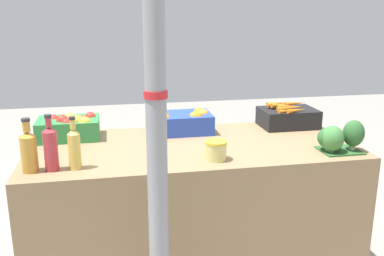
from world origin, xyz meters
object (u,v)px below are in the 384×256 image
object	(u,v)px
juice_bottle_ruby	(51,147)
juice_bottle_golden	(74,147)
support_pole	(156,122)
carrot_crate	(288,117)
pickle_jar	(216,150)
juice_bottle_amber	(29,150)
apple_crate	(70,127)
orange_crate	(183,122)
broccoli_pile	(338,137)

from	to	relation	value
juice_bottle_ruby	juice_bottle_golden	bearing A→B (deg)	0.00
support_pole	carrot_crate	distance (m)	1.43
pickle_jar	juice_bottle_amber	bearing A→B (deg)	179.56
apple_crate	pickle_jar	world-z (taller)	apple_crate
apple_crate	carrot_crate	size ratio (longest dim) A/B	1.00
support_pole	carrot_crate	world-z (taller)	support_pole
carrot_crate	pickle_jar	size ratio (longest dim) A/B	3.15
orange_crate	pickle_jar	world-z (taller)	orange_crate
carrot_crate	broccoli_pile	distance (m)	0.57
broccoli_pile	carrot_crate	bearing A→B (deg)	95.06
carrot_crate	juice_bottle_amber	xyz separation A→B (m)	(-1.56, -0.55, 0.04)
orange_crate	broccoli_pile	distance (m)	0.95
carrot_crate	broccoli_pile	world-z (taller)	broccoli_pile
juice_bottle_ruby	juice_bottle_golden	world-z (taller)	juice_bottle_ruby
broccoli_pile	juice_bottle_amber	world-z (taller)	juice_bottle_amber
orange_crate	support_pole	bearing A→B (deg)	-105.72
orange_crate	carrot_crate	bearing A→B (deg)	0.24
apple_crate	juice_bottle_amber	xyz separation A→B (m)	(-0.15, -0.55, 0.04)
juice_bottle_ruby	pickle_jar	distance (m)	0.83
juice_bottle_amber	juice_bottle_golden	world-z (taller)	juice_bottle_amber
apple_crate	juice_bottle_ruby	distance (m)	0.55
apple_crate	juice_bottle_golden	bearing A→B (deg)	-83.10
carrot_crate	juice_bottle_golden	bearing A→B (deg)	-157.83
apple_crate	pickle_jar	xyz separation A→B (m)	(0.78, -0.55, -0.02)
broccoli_pile	juice_bottle_golden	xyz separation A→B (m)	(-1.40, 0.01, 0.03)
orange_crate	apple_crate	bearing A→B (deg)	-179.84
juice_bottle_ruby	carrot_crate	bearing A→B (deg)	20.64
support_pole	apple_crate	size ratio (longest dim) A/B	6.23
pickle_jar	apple_crate	bearing A→B (deg)	144.63
support_pole	pickle_jar	world-z (taller)	support_pole
orange_crate	broccoli_pile	xyz separation A→B (m)	(0.76, -0.56, 0.01)
apple_crate	carrot_crate	distance (m)	1.42
carrot_crate	juice_bottle_golden	xyz separation A→B (m)	(-1.35, -0.55, 0.04)
juice_bottle_amber	carrot_crate	bearing A→B (deg)	19.40
apple_crate	pickle_jar	bearing A→B (deg)	-35.37
apple_crate	carrot_crate	xyz separation A→B (m)	(1.42, 0.00, -0.00)
broccoli_pile	pickle_jar	bearing A→B (deg)	179.45
apple_crate	orange_crate	world-z (taller)	apple_crate
orange_crate	juice_bottle_amber	size ratio (longest dim) A/B	1.37
apple_crate	pickle_jar	distance (m)	0.95
support_pole	pickle_jar	bearing A→B (deg)	50.92
apple_crate	orange_crate	xyz separation A→B (m)	(0.70, 0.00, -0.00)
support_pole	pickle_jar	size ratio (longest dim) A/B	19.60
support_pole	apple_crate	world-z (taller)	support_pole
support_pole	juice_bottle_ruby	world-z (taller)	support_pole
orange_crate	pickle_jar	bearing A→B (deg)	-82.15
broccoli_pile	juice_bottle_amber	distance (m)	1.61
support_pole	pickle_jar	distance (m)	0.63
support_pole	juice_bottle_amber	world-z (taller)	support_pole
apple_crate	juice_bottle_amber	bearing A→B (deg)	-105.00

